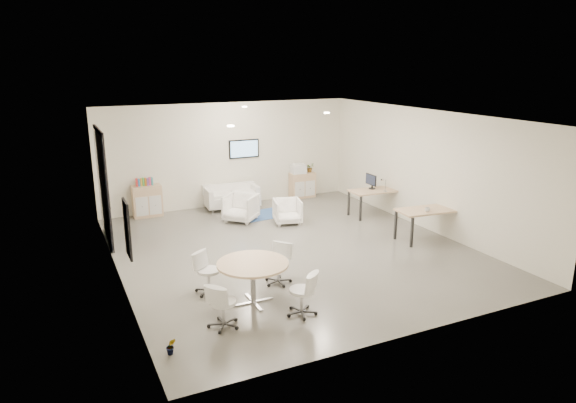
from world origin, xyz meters
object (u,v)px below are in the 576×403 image
(sideboard_right, at_px, (302,185))
(loveseat, at_px, (232,197))
(sideboard_left, at_px, (147,201))
(round_table, at_px, (253,267))
(armchair_right, at_px, (287,210))
(armchair_left, at_px, (241,206))
(desk_rear, at_px, (375,192))
(desk_front, at_px, (427,212))

(sideboard_right, relative_size, loveseat, 0.49)
(sideboard_left, bearing_deg, loveseat, -3.94)
(sideboard_right, xyz_separation_m, loveseat, (-2.55, -0.19, -0.08))
(round_table, bearing_deg, armchair_right, 57.26)
(sideboard_left, relative_size, armchair_left, 1.08)
(sideboard_left, height_order, round_table, sideboard_left)
(sideboard_right, relative_size, round_table, 0.63)
(desk_rear, xyz_separation_m, round_table, (-5.34, -3.80, 0.04))
(sideboard_left, relative_size, sideboard_right, 1.11)
(loveseat, relative_size, desk_rear, 1.13)
(desk_rear, bearing_deg, sideboard_left, 157.66)
(armchair_right, relative_size, round_table, 0.57)
(desk_front, bearing_deg, loveseat, 131.17)
(sideboard_right, xyz_separation_m, desk_front, (0.95, -5.09, 0.29))
(sideboard_right, bearing_deg, sideboard_left, -179.88)
(sideboard_left, bearing_deg, armchair_left, -34.76)
(sideboard_right, distance_m, round_table, 7.88)
(sideboard_left, relative_size, round_table, 0.69)
(loveseat, xyz_separation_m, round_table, (-1.81, -6.37, 0.40))
(sideboard_left, height_order, loveseat, sideboard_left)
(sideboard_left, xyz_separation_m, round_table, (0.72, -6.55, 0.27))
(loveseat, xyz_separation_m, desk_rear, (3.53, -2.57, 0.36))
(sideboard_right, relative_size, desk_front, 0.53)
(armchair_left, height_order, desk_front, armchair_left)
(armchair_left, bearing_deg, sideboard_left, -169.74)
(desk_rear, bearing_deg, round_table, -142.54)
(armchair_left, bearing_deg, armchair_right, 10.79)
(loveseat, bearing_deg, sideboard_left, -179.27)
(loveseat, relative_size, desk_front, 1.08)
(armchair_right, distance_m, round_table, 5.00)
(sideboard_left, height_order, desk_front, sideboard_left)
(desk_front, bearing_deg, desk_rear, 94.84)
(sideboard_left, xyz_separation_m, armchair_right, (3.42, -2.36, -0.08))
(sideboard_right, distance_m, armchair_right, 2.90)
(sideboard_left, xyz_separation_m, sideboard_right, (5.08, 0.01, -0.05))
(sideboard_right, relative_size, armchair_right, 1.11)
(armchair_right, height_order, desk_rear, desk_rear)
(desk_rear, bearing_deg, loveseat, 145.97)
(sideboard_left, height_order, desk_rear, sideboard_left)
(loveseat, height_order, desk_front, desk_front)
(loveseat, distance_m, armchair_left, 1.45)
(desk_front, distance_m, round_table, 5.51)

